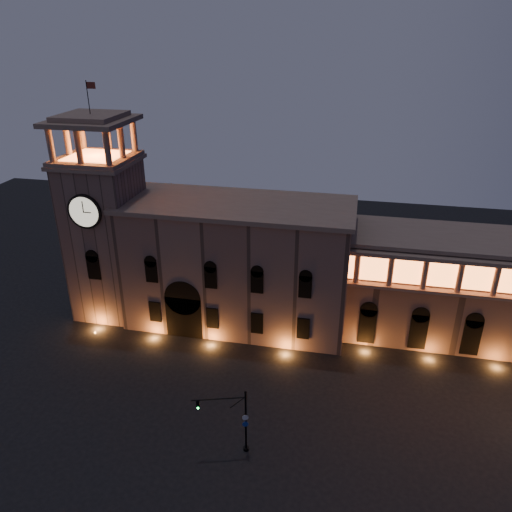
% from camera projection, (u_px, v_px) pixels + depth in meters
% --- Properties ---
extents(ground, '(160.00, 160.00, 0.00)m').
position_uv_depth(ground, '(207.00, 430.00, 52.15)').
color(ground, black).
rests_on(ground, ground).
extents(government_building, '(30.80, 12.80, 17.60)m').
position_uv_depth(government_building, '(237.00, 264.00, 68.30)').
color(government_building, '#785A4E').
rests_on(government_building, ground).
extents(clock_tower, '(9.80, 9.80, 32.40)m').
position_uv_depth(clock_tower, '(106.00, 231.00, 69.30)').
color(clock_tower, '#785A4E').
rests_on(clock_tower, ground).
extents(colonnade_wing, '(40.60, 11.50, 14.50)m').
position_uv_depth(colonnade_wing, '(497.00, 291.00, 64.35)').
color(colonnade_wing, brown).
rests_on(colonnade_wing, ground).
extents(traffic_light, '(5.21, 1.83, 7.41)m').
position_uv_depth(traffic_light, '(236.00, 420.00, 48.08)').
color(traffic_light, black).
rests_on(traffic_light, ground).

